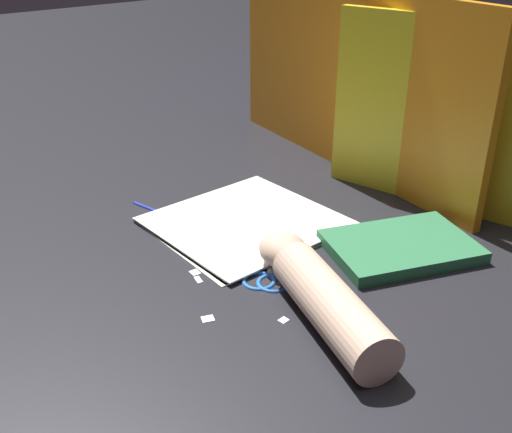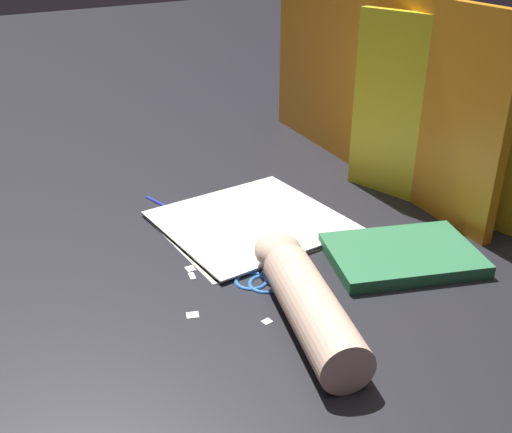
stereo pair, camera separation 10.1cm
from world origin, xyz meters
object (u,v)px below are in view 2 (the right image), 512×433
object	(u,v)px
paper_stack	(250,222)
book_closed	(402,255)
hand_forearm	(305,296)
scissors	(263,274)

from	to	relation	value
paper_stack	book_closed	world-z (taller)	book_closed
hand_forearm	scissors	bearing A→B (deg)	173.24
hand_forearm	book_closed	bearing A→B (deg)	97.84
book_closed	hand_forearm	world-z (taller)	hand_forearm
paper_stack	book_closed	xyz separation A→B (m)	(0.25, 0.14, 0.01)
scissors	paper_stack	bearing A→B (deg)	152.97
scissors	hand_forearm	xyz separation A→B (m)	(0.12, -0.01, 0.03)
paper_stack	book_closed	distance (m)	0.29
paper_stack	hand_forearm	world-z (taller)	hand_forearm
paper_stack	scissors	world-z (taller)	scissors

